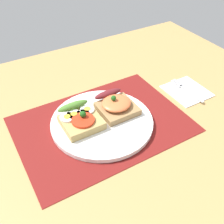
# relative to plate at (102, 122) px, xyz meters

# --- Properties ---
(ground_plane) EXTENTS (1.20, 0.90, 0.03)m
(ground_plane) POSITION_rel_plate_xyz_m (0.00, 0.00, -0.02)
(ground_plane) COLOR tan
(placemat) EXTENTS (0.43, 0.31, 0.00)m
(placemat) POSITION_rel_plate_xyz_m (0.00, 0.00, -0.01)
(placemat) COLOR maroon
(placemat) RESTS_ON ground_plane
(plate) EXTENTS (0.26, 0.26, 0.01)m
(plate) POSITION_rel_plate_xyz_m (0.00, 0.00, 0.00)
(plate) COLOR white
(plate) RESTS_ON placemat
(sandwich_egg_tomato) EXTENTS (0.09, 0.10, 0.04)m
(sandwich_egg_tomato) POSITION_rel_plate_xyz_m (-0.05, 0.02, 0.02)
(sandwich_egg_tomato) COLOR tan
(sandwich_egg_tomato) RESTS_ON plate
(sandwich_salmon) EXTENTS (0.09, 0.11, 0.05)m
(sandwich_salmon) POSITION_rel_plate_xyz_m (0.05, 0.02, 0.02)
(sandwich_salmon) COLOR #9B784A
(sandwich_salmon) RESTS_ON plate
(napkin) EXTENTS (0.11, 0.12, 0.01)m
(napkin) POSITION_rel_plate_xyz_m (0.29, -0.00, -0.01)
(napkin) COLOR white
(napkin) RESTS_ON ground_plane
(fork) EXTENTS (0.02, 0.13, 0.00)m
(fork) POSITION_rel_plate_xyz_m (0.29, 0.00, -0.00)
(fork) COLOR #B7B7BC
(fork) RESTS_ON napkin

